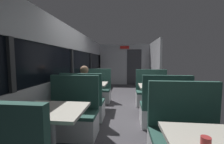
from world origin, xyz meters
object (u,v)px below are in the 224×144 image
object	(u,v)px
bench_near_window_facing_entry	(72,117)
bench_mid_window_facing_end	(84,105)
bench_front_aisle_facing_entry	(187,142)
seated_passenger	(84,96)
dining_table_rear_aisle	(157,89)
dining_table_near_window	(51,116)
dining_table_mid_window	(91,87)
bench_rear_aisle_facing_end	(164,111)
coffee_cup_primary	(206,143)
bench_rear_aisle_facing_entry	(152,95)
bench_mid_window_facing_entry	(96,92)

from	to	relation	value
bench_near_window_facing_entry	bench_mid_window_facing_end	bearing A→B (deg)	90.00
bench_front_aisle_facing_entry	seated_passenger	world-z (taller)	seated_passenger
bench_front_aisle_facing_entry	dining_table_rear_aisle	xyz separation A→B (m)	(0.00, 1.80, 0.31)
dining_table_near_window	bench_mid_window_facing_end	world-z (taller)	bench_mid_window_facing_end
dining_table_mid_window	bench_front_aisle_facing_entry	size ratio (longest dim) A/B	0.82
dining_table_mid_window	bench_rear_aisle_facing_end	world-z (taller)	bench_rear_aisle_facing_end
dining_table_mid_window	coffee_cup_primary	world-z (taller)	coffee_cup_primary
bench_rear_aisle_facing_entry	coffee_cup_primary	xyz separation A→B (m)	(-0.21, -3.28, 0.46)
bench_near_window_facing_entry	dining_table_near_window	bearing A→B (deg)	-90.00
dining_table_rear_aisle	coffee_cup_primary	distance (m)	2.59
bench_front_aisle_facing_entry	coffee_cup_primary	distance (m)	0.93
dining_table_mid_window	bench_mid_window_facing_entry	distance (m)	0.77
dining_table_mid_window	bench_mid_window_facing_entry	bearing A→B (deg)	90.00
dining_table_near_window	coffee_cup_primary	size ratio (longest dim) A/B	10.00
bench_front_aisle_facing_entry	dining_table_near_window	bearing A→B (deg)	-176.82
bench_near_window_facing_entry	dining_table_mid_window	bearing A→B (deg)	90.00
bench_front_aisle_facing_entry	bench_rear_aisle_facing_entry	size ratio (longest dim) A/B	1.00
bench_near_window_facing_entry	coffee_cup_primary	world-z (taller)	bench_near_window_facing_entry
bench_mid_window_facing_entry	coffee_cup_primary	size ratio (longest dim) A/B	12.22
dining_table_mid_window	dining_table_rear_aisle	world-z (taller)	same
bench_mid_window_facing_end	bench_front_aisle_facing_entry	xyz separation A→B (m)	(1.79, -1.30, 0.00)
bench_rear_aisle_facing_end	coffee_cup_primary	xyz separation A→B (m)	(-0.21, -1.88, 0.46)
dining_table_near_window	bench_mid_window_facing_end	bearing A→B (deg)	90.00
bench_rear_aisle_facing_entry	bench_mid_window_facing_entry	bearing A→B (deg)	173.62
bench_near_window_facing_entry	bench_mid_window_facing_entry	size ratio (longest dim) A/B	1.00
dining_table_near_window	bench_mid_window_facing_end	xyz separation A→B (m)	(0.00, 1.40, -0.31)
bench_near_window_facing_entry	dining_table_rear_aisle	world-z (taller)	bench_near_window_facing_entry
coffee_cup_primary	dining_table_near_window	bearing A→B (deg)	156.63
bench_rear_aisle_facing_end	coffee_cup_primary	size ratio (longest dim) A/B	12.22
dining_table_mid_window	dining_table_rear_aisle	size ratio (longest dim) A/B	1.00
bench_mid_window_facing_entry	dining_table_mid_window	bearing A→B (deg)	-90.00
bench_front_aisle_facing_entry	bench_rear_aisle_facing_end	xyz separation A→B (m)	(0.00, 1.10, 0.00)
dining_table_rear_aisle	seated_passenger	xyz separation A→B (m)	(-1.79, -0.43, -0.10)
seated_passenger	bench_mid_window_facing_entry	bearing A→B (deg)	90.00
bench_mid_window_facing_entry	bench_rear_aisle_facing_entry	world-z (taller)	same
bench_near_window_facing_entry	bench_rear_aisle_facing_entry	bearing A→B (deg)	46.70
bench_rear_aisle_facing_entry	coffee_cup_primary	distance (m)	3.32
bench_mid_window_facing_end	bench_rear_aisle_facing_end	world-z (taller)	same
dining_table_mid_window	bench_mid_window_facing_entry	size ratio (longest dim) A/B	0.82
bench_rear_aisle_facing_entry	coffee_cup_primary	bearing A→B (deg)	-93.65
coffee_cup_primary	bench_mid_window_facing_entry	bearing A→B (deg)	114.41
dining_table_rear_aisle	coffee_cup_primary	bearing A→B (deg)	-94.64
bench_rear_aisle_facing_end	coffee_cup_primary	world-z (taller)	bench_rear_aisle_facing_end
bench_mid_window_facing_entry	seated_passenger	xyz separation A→B (m)	(0.00, -1.33, 0.21)
bench_near_window_facing_entry	dining_table_mid_window	world-z (taller)	bench_near_window_facing_entry
dining_table_near_window	bench_near_window_facing_entry	world-z (taller)	bench_near_window_facing_entry
bench_front_aisle_facing_entry	bench_rear_aisle_facing_entry	distance (m)	2.50
bench_near_window_facing_entry	bench_mid_window_facing_entry	distance (m)	2.10
dining_table_rear_aisle	bench_mid_window_facing_end	bearing A→B (deg)	-164.41
bench_near_window_facing_entry	dining_table_rear_aisle	distance (m)	2.18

